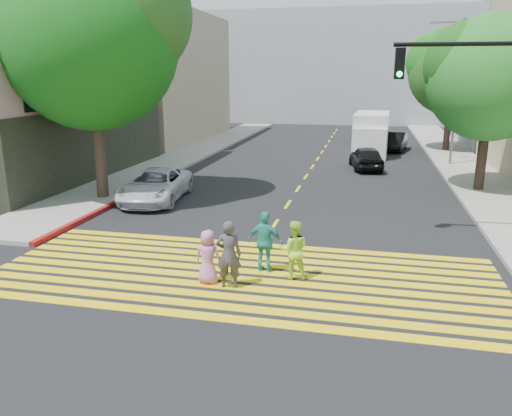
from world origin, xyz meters
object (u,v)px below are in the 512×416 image
(dark_car_near, at_px, (366,158))
(dark_car_parked, at_px, (395,142))
(traffic_signal, at_px, (498,109))
(pedestrian_man, at_px, (229,254))
(white_van, at_px, (371,135))
(pedestrian_woman, at_px, (294,250))
(white_sedan, at_px, (156,185))
(tree_right_near, at_px, (494,71))
(silver_car, at_px, (368,131))
(pedestrian_child, at_px, (208,257))
(tree_left, at_px, (93,32))
(tree_right_far, at_px, (455,66))
(pedestrian_extra, at_px, (265,242))

(dark_car_near, xyz_separation_m, dark_car_parked, (1.89, 7.78, -0.02))
(dark_car_parked, relative_size, traffic_signal, 0.60)
(pedestrian_man, height_order, white_van, white_van)
(pedestrian_man, height_order, pedestrian_woman, pedestrian_man)
(pedestrian_man, distance_m, white_sedan, 9.64)
(white_van, height_order, traffic_signal, traffic_signal)
(tree_right_near, bearing_deg, silver_car, 105.45)
(tree_right_near, bearing_deg, pedestrian_child, -125.33)
(tree_left, height_order, tree_right_far, tree_left)
(pedestrian_extra, relative_size, silver_car, 0.35)
(tree_right_far, bearing_deg, pedestrian_woman, -106.05)
(dark_car_near, height_order, dark_car_parked, dark_car_near)
(pedestrian_woman, distance_m, pedestrian_extra, 0.86)
(pedestrian_extra, xyz_separation_m, dark_car_near, (2.48, 16.27, -0.18))
(tree_right_far, distance_m, pedestrian_man, 27.55)
(pedestrian_extra, bearing_deg, tree_right_near, -115.75)
(pedestrian_woman, distance_m, dark_car_parked, 24.59)
(dark_car_near, relative_size, traffic_signal, 0.60)
(dark_car_near, height_order, white_van, white_van)
(tree_right_far, bearing_deg, pedestrian_man, -108.51)
(pedestrian_extra, distance_m, traffic_signal, 7.99)
(tree_right_near, relative_size, pedestrian_man, 4.54)
(white_sedan, bearing_deg, pedestrian_man, -61.53)
(tree_right_far, distance_m, pedestrian_woman, 26.26)
(dark_car_near, height_order, traffic_signal, traffic_signal)
(white_van, bearing_deg, pedestrian_child, -97.46)
(tree_right_far, xyz_separation_m, dark_car_parked, (-3.57, -0.45, -5.13))
(tree_left, relative_size, white_van, 1.72)
(pedestrian_extra, relative_size, traffic_signal, 0.26)
(pedestrian_man, xyz_separation_m, traffic_signal, (6.88, 4.98, 3.31))
(tree_left, height_order, pedestrian_child, tree_left)
(dark_car_near, xyz_separation_m, white_van, (0.22, 5.76, 0.64))
(pedestrian_extra, bearing_deg, white_van, -89.15)
(tree_right_far, relative_size, dark_car_near, 2.21)
(dark_car_parked, height_order, traffic_signal, traffic_signal)
(pedestrian_woman, distance_m, traffic_signal, 7.56)
(white_van, distance_m, traffic_signal, 18.82)
(tree_left, xyz_separation_m, tree_right_far, (16.26, 18.01, -1.03))
(pedestrian_extra, relative_size, white_sedan, 0.35)
(silver_car, bearing_deg, white_van, 82.93)
(pedestrian_extra, bearing_deg, silver_car, -86.87)
(dark_car_parked, distance_m, traffic_signal, 20.67)
(dark_car_parked, bearing_deg, tree_right_near, -65.74)
(white_sedan, height_order, silver_car, silver_car)
(pedestrian_woman, bearing_deg, silver_car, -103.44)
(tree_right_near, relative_size, pedestrian_extra, 4.70)
(white_van, bearing_deg, silver_car, 93.85)
(silver_car, bearing_deg, pedestrian_woman, 78.22)
(pedestrian_child, relative_size, dark_car_parked, 0.36)
(tree_left, relative_size, tree_right_far, 1.18)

